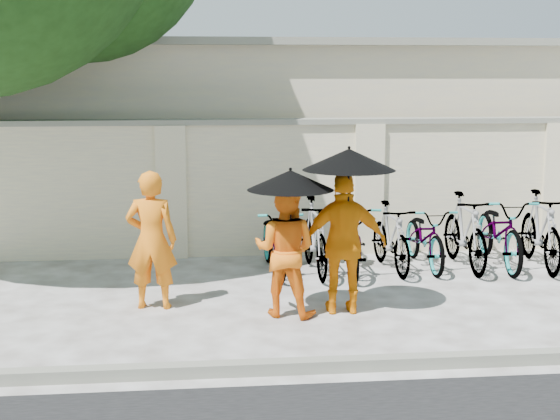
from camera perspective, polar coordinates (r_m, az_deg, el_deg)
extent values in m
plane|color=silver|center=(9.01, -2.02, -7.86)|extent=(80.00, 80.00, 0.00)
cube|color=slate|center=(7.39, -1.11, -11.44)|extent=(40.00, 0.16, 0.12)
cube|color=beige|center=(11.99, 1.68, 1.54)|extent=(20.00, 0.30, 2.00)
cube|color=beige|center=(15.81, 3.48, 5.75)|extent=(14.00, 6.00, 3.20)
imported|color=orange|center=(9.29, -9.39, -2.18)|extent=(0.64, 0.46, 1.65)
imported|color=orange|center=(8.91, 0.38, -2.97)|extent=(0.91, 0.82, 1.53)
cylinder|color=black|center=(8.75, 0.76, -0.13)|extent=(0.02, 0.02, 0.72)
cone|color=black|center=(8.69, 0.77, 2.21)|extent=(0.98, 0.98, 0.22)
imported|color=orange|center=(9.01, 4.75, -2.46)|extent=(0.98, 0.45, 1.65)
cylinder|color=black|center=(8.84, 5.02, 0.90)|extent=(0.02, 0.02, 0.87)
cone|color=black|center=(8.78, 5.06, 3.71)|extent=(1.05, 1.05, 0.24)
imported|color=gray|center=(10.90, -0.37, -2.21)|extent=(0.73, 1.79, 0.92)
imported|color=gray|center=(10.82, 2.57, -1.95)|extent=(0.54, 1.76, 1.05)
imported|color=gray|center=(10.96, 5.35, -1.98)|extent=(0.88, 1.96, 1.00)
imported|color=gray|center=(11.07, 8.11, -1.99)|extent=(0.57, 1.63, 0.96)
imported|color=gray|center=(11.36, 10.58, -1.92)|extent=(0.63, 1.73, 0.90)
imported|color=gray|center=(11.41, 13.37, -1.54)|extent=(0.50, 1.78, 1.07)
imported|color=gray|center=(11.66, 15.80, -1.51)|extent=(0.80, 2.00, 1.03)
imported|color=gray|center=(11.73, 18.53, -1.42)|extent=(0.73, 1.87, 1.09)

